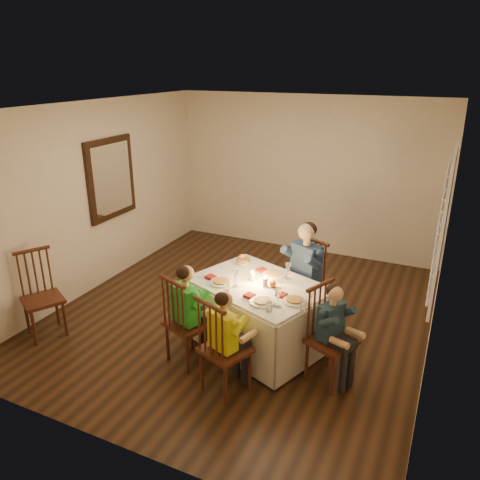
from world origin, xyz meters
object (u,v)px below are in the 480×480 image
at_px(child_teal, 329,380).
at_px(serving_bowl, 243,262).
at_px(chair_adult, 302,319).
at_px(child_green, 190,360).
at_px(chair_extra, 49,334).
at_px(adult, 302,319).
at_px(chair_near_right, 226,389).
at_px(dining_table, 258,301).
at_px(chair_near_left, 190,360).
at_px(child_yellow, 226,389).
at_px(chair_end, 329,380).

xyz_separation_m(child_teal, serving_bowl, (-1.31, 0.74, 0.79)).
height_order(chair_adult, child_green, child_green).
distance_m(chair_extra, adult, 3.11).
relative_size(chair_adult, chair_near_right, 1.00).
bearing_deg(dining_table, adult, 88.61).
bearing_deg(chair_near_left, serving_bowl, -77.52).
distance_m(chair_adult, child_teal, 1.23).
distance_m(child_yellow, serving_bowl, 1.59).
height_order(chair_end, chair_extra, chair_extra).
height_order(chair_near_right, chair_end, same).
relative_size(dining_table, chair_extra, 1.66).
relative_size(chair_extra, child_teal, 0.98).
xyz_separation_m(chair_near_left, child_yellow, (0.57, -0.27, 0.00)).
bearing_deg(chair_adult, child_yellow, -74.22).
relative_size(adult, serving_bowl, 6.21).
height_order(chair_near_right, child_green, child_green).
height_order(adult, serving_bowl, serving_bowl).
height_order(chair_near_right, child_teal, child_teal).
height_order(dining_table, chair_near_left, dining_table).
height_order(chair_near_right, serving_bowl, serving_bowl).
xyz_separation_m(chair_near_left, serving_bowl, (0.16, 1.05, 0.79)).
xyz_separation_m(chair_near_left, chair_extra, (-1.81, -0.27, 0.00)).
height_order(dining_table, child_teal, dining_table).
height_order(chair_adult, chair_end, same).
xyz_separation_m(chair_adult, child_green, (-0.83, -1.37, 0.00)).
height_order(chair_end, child_teal, child_teal).
distance_m(chair_near_left, chair_near_right, 0.63).
bearing_deg(chair_near_left, child_yellow, 176.12).
xyz_separation_m(chair_extra, child_teal, (3.28, 0.58, 0.00)).
bearing_deg(chair_end, chair_near_right, 146.14).
height_order(chair_adult, chair_near_right, same).
bearing_deg(serving_bowl, child_yellow, -72.41).
distance_m(dining_table, child_yellow, 1.05).
distance_m(chair_adult, child_green, 1.61).
relative_size(chair_near_left, chair_near_right, 1.00).
height_order(dining_table, chair_near_right, dining_table).
xyz_separation_m(dining_table, child_yellow, (0.04, -0.90, -0.54)).
distance_m(chair_extra, child_teal, 3.33).
height_order(chair_extra, child_yellow, child_yellow).
height_order(chair_end, child_yellow, child_yellow).
bearing_deg(child_green, adult, -100.35).
bearing_deg(chair_near_left, chair_extra, 29.34).
xyz_separation_m(dining_table, serving_bowl, (-0.38, 0.42, 0.24)).
bearing_deg(chair_adult, child_green, -96.48).
xyz_separation_m(chair_adult, chair_near_right, (-0.26, -1.64, 0.00)).
bearing_deg(adult, child_green, -96.48).
height_order(child_teal, serving_bowl, serving_bowl).
xyz_separation_m(chair_near_right, child_teal, (0.89, 0.58, 0.00)).
bearing_deg(chair_extra, serving_bowl, -27.24).
xyz_separation_m(chair_adult, child_teal, (0.63, -1.06, 0.00)).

